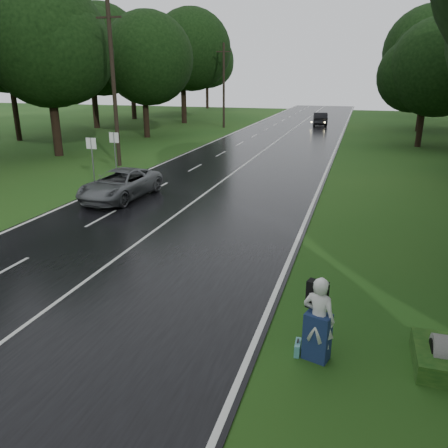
# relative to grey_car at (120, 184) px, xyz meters

# --- Properties ---
(ground) EXTENTS (160.00, 160.00, 0.00)m
(ground) POSITION_rel_grey_car_xyz_m (3.89, -11.38, -0.77)
(ground) COLOR #224815
(ground) RESTS_ON ground
(road) EXTENTS (12.00, 140.00, 0.04)m
(road) POSITION_rel_grey_car_xyz_m (3.89, 8.62, -0.75)
(road) COLOR black
(road) RESTS_ON ground
(lane_center) EXTENTS (0.12, 140.00, 0.01)m
(lane_center) POSITION_rel_grey_car_xyz_m (3.89, 8.62, -0.73)
(lane_center) COLOR silver
(lane_center) RESTS_ON road
(grey_car) EXTENTS (2.76, 5.42, 1.47)m
(grey_car) POSITION_rel_grey_car_xyz_m (0.00, 0.00, 0.00)
(grey_car) COLOR #575A5D
(grey_car) RESTS_ON road
(far_car) EXTENTS (2.30, 5.05, 1.61)m
(far_car) POSITION_rel_grey_car_xyz_m (6.50, 39.32, 0.07)
(far_car) COLOR black
(far_car) RESTS_ON road
(hitchhiker) EXTENTS (0.84, 0.80, 2.02)m
(hitchhiker) POSITION_rel_grey_car_xyz_m (11.14, -11.02, 0.16)
(hitchhiker) COLOR silver
(hitchhiker) RESTS_ON ground
(suitcase) EXTENTS (0.14, 0.43, 0.30)m
(suitcase) POSITION_rel_grey_car_xyz_m (10.73, -10.97, -0.62)
(suitcase) COLOR teal
(suitcase) RESTS_ON ground
(utility_pole_mid) EXTENTS (1.80, 0.28, 10.75)m
(utility_pole_mid) POSITION_rel_grey_car_xyz_m (-4.61, 7.98, -0.77)
(utility_pole_mid) COLOR black
(utility_pole_mid) RESTS_ON ground
(utility_pole_far) EXTENTS (1.80, 0.28, 9.74)m
(utility_pole_far) POSITION_rel_grey_car_xyz_m (-4.61, 33.48, -0.77)
(utility_pole_far) COLOR black
(utility_pole_far) RESTS_ON ground
(road_sign_a) EXTENTS (0.64, 0.10, 2.68)m
(road_sign_a) POSITION_rel_grey_car_xyz_m (-3.31, 2.72, -0.77)
(road_sign_a) COLOR white
(road_sign_a) RESTS_ON ground
(road_sign_b) EXTENTS (0.65, 0.10, 2.69)m
(road_sign_b) POSITION_rel_grey_car_xyz_m (-3.31, 5.30, -0.77)
(road_sign_b) COLOR white
(road_sign_b) RESTS_ON ground
(tree_left_d) EXTENTS (9.28, 9.28, 14.50)m
(tree_left_d) POSITION_rel_grey_car_xyz_m (-11.37, 10.30, -0.77)
(tree_left_d) COLOR black
(tree_left_d) RESTS_ON ground
(tree_left_e) EXTENTS (8.29, 8.29, 12.95)m
(tree_left_e) POSITION_rel_grey_car_xyz_m (-9.61, 22.50, -0.77)
(tree_left_e) COLOR black
(tree_left_e) RESTS_ON ground
(tree_left_f) EXTENTS (10.34, 10.34, 16.16)m
(tree_left_f) POSITION_rel_grey_car_xyz_m (-11.33, 37.23, -0.77)
(tree_left_f) COLOR black
(tree_left_f) RESTS_ON ground
(tree_right_e) EXTENTS (7.11, 7.11, 11.11)m
(tree_right_e) POSITION_rel_grey_car_xyz_m (16.67, 23.76, -0.77)
(tree_right_e) COLOR black
(tree_right_e) RESTS_ON ground
(tree_right_f) EXTENTS (9.39, 9.39, 14.68)m
(tree_right_f) POSITION_rel_grey_car_xyz_m (17.93, 36.40, -0.77)
(tree_right_f) COLOR black
(tree_right_f) RESTS_ON ground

